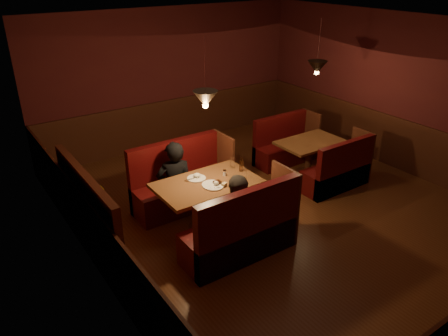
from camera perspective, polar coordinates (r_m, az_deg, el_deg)
room at (r=6.73m, az=5.04°, el=2.07°), size 6.02×7.02×2.92m
main_table at (r=6.43m, az=-2.08°, el=-3.29°), size 1.50×0.91×1.05m
main_bench_far at (r=7.21m, az=-5.59°, el=-2.37°), size 1.65×0.59×1.12m
main_bench_near at (r=5.98m, az=2.53°, el=-8.67°), size 1.65×0.59×1.12m
second_table at (r=8.33m, az=11.11°, el=2.34°), size 1.21×0.77×0.68m
second_bench_far at (r=8.90m, az=7.88°, el=2.71°), size 1.33×0.50×0.95m
second_bench_near at (r=7.99m, az=14.75°, el=-0.65°), size 1.33×0.50×0.95m
diner_a at (r=6.80m, az=-6.54°, el=-0.08°), size 0.67×0.54×1.59m
diner_b at (r=6.08m, az=2.15°, el=-4.15°), size 0.72×0.58×1.42m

